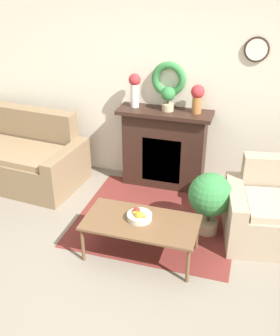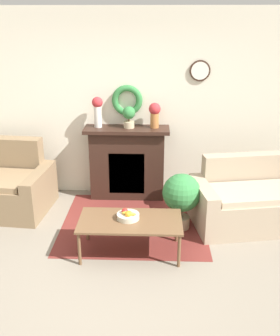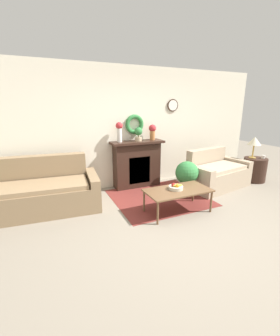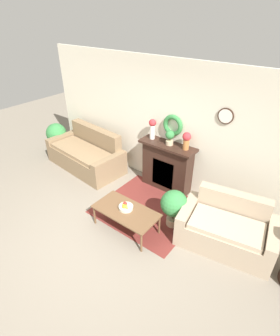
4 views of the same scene
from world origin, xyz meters
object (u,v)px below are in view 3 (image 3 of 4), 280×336
fireplace (137,164)px  mug (263,157)px  vase_on_mantel_left (119,131)px  vase_on_mantel_right (152,131)px  fruit_bowl (176,187)px  table_lamp (254,142)px  couch_left (42,192)px  coffee_table (178,192)px  potted_plant_on_mantel (138,133)px  potted_plant_floor_by_loveseat (187,174)px  side_table_by_loveseat (254,169)px  loveseat_right (215,174)px

fireplace → mug: (2.99, -0.95, 0.09)m
vase_on_mantel_left → vase_on_mantel_right: size_ratio=1.22×
fireplace → fruit_bowl: bearing=-85.9°
table_lamp → vase_on_mantel_left: (-3.20, 0.81, 0.33)m
fruit_bowl → table_lamp: table_lamp is taller
couch_left → fruit_bowl: (2.18, -1.06, 0.13)m
couch_left → coffee_table: 2.47m
mug → vase_on_mantel_left: vase_on_mantel_left is taller
potted_plant_on_mantel → potted_plant_floor_by_loveseat: size_ratio=0.42×
fruit_bowl → vase_on_mantel_right: vase_on_mantel_right is taller
fireplace → vase_on_mantel_left: size_ratio=2.80×
mug → vase_on_mantel_right: (-2.59, 0.96, 0.65)m
fruit_bowl → side_table_by_loveseat: size_ratio=0.43×
couch_left → vase_on_mantel_left: 1.99m
vase_on_mantel_right → fruit_bowl: bearing=-100.8°
fireplace → vase_on_mantel_right: size_ratio=3.41×
potted_plant_floor_by_loveseat → fruit_bowl: bearing=-138.2°
side_table_by_loveseat → couch_left: bearing=175.1°
table_lamp → mug: (0.19, -0.15, -0.37)m
coffee_table → side_table_by_loveseat: 2.81m
table_lamp → vase_on_mantel_right: vase_on_mantel_right is taller
potted_plant_on_mantel → vase_on_mantel_right: bearing=3.2°
fireplace → potted_plant_on_mantel: 0.71m
coffee_table → potted_plant_on_mantel: 1.75m
couch_left → loveseat_right: 3.77m
couch_left → coffee_table: couch_left is taller
fireplace → fruit_bowl: fireplace is taller
couch_left → table_lamp: table_lamp is taller
fruit_bowl → vase_on_mantel_left: vase_on_mantel_left is taller
side_table_by_loveseat → fireplace: bearing=163.3°
side_table_by_loveseat → table_lamp: bearing=141.3°
potted_plant_floor_by_loveseat → table_lamp: bearing=3.5°
fireplace → vase_on_mantel_right: 0.84m
table_lamp → vase_on_mantel_left: bearing=165.8°
vase_on_mantel_right → potted_plant_on_mantel: size_ratio=1.15×
fireplace → mug: bearing=-17.7°
side_table_by_loveseat → fruit_bowl: bearing=-166.9°
couch_left → table_lamp: bearing=0.8°
fruit_bowl → potted_plant_on_mantel: (-0.07, 1.49, 0.79)m
couch_left → loveseat_right: (3.75, -0.33, -0.02)m
table_lamp → potted_plant_floor_by_loveseat: bearing=-176.5°
fireplace → couch_left: bearing=-168.1°
side_table_by_loveseat → potted_plant_floor_by_loveseat: size_ratio=0.80×
fireplace → couch_left: size_ratio=0.58×
couch_left → mug: bearing=-0.7°
fireplace → coffee_table: size_ratio=1.04×
table_lamp → vase_on_mantel_left: 3.32m
loveseat_right → mug: bearing=-18.0°
fruit_bowl → table_lamp: size_ratio=0.49×
potted_plant_on_mantel → side_table_by_loveseat: bearing=-16.6°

